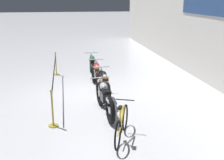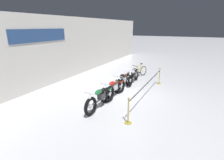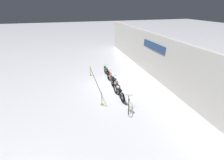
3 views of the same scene
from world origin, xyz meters
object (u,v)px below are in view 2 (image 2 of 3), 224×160
Objects in this scene: motorcycle_silver_3 at (133,76)px; motorcycle_black_2 at (123,81)px; bicycle at (139,72)px; stanchion_mid_left at (159,78)px; motorcycle_green_0 at (101,98)px; stanchion_far_left at (141,94)px; motorcycle_red_1 at (114,89)px.

motorcycle_black_2 is at bearing 172.49° from motorcycle_silver_3.
motorcycle_black_2 reaches higher than motorcycle_silver_3.
bicycle is 1.99m from stanchion_mid_left.
motorcycle_black_2 reaches higher than motorcycle_green_0.
motorcycle_silver_3 is at bearing 25.54° from stanchion_far_left.
motorcycle_black_2 is 1.06× the size of motorcycle_silver_3.
motorcycle_green_0 is at bearing 179.12° from motorcycle_silver_3.
motorcycle_green_0 is at bearing -178.80° from motorcycle_red_1.
stanchion_mid_left reaches higher than motorcycle_silver_3.
motorcycle_green_0 is 1.48× the size of bicycle.
motorcycle_red_1 reaches higher than bicycle.
motorcycle_green_0 reaches higher than motorcycle_red_1.
stanchion_mid_left reaches higher than motorcycle_green_0.
motorcycle_red_1 is at bearing 73.57° from stanchion_far_left.
motorcycle_green_0 is 0.44× the size of stanchion_far_left.
bicycle is 0.30× the size of stanchion_far_left.
motorcycle_silver_3 is 0.41× the size of stanchion_far_left.
motorcycle_black_2 is (1.41, 0.08, 0.01)m from motorcycle_red_1.
bicycle is 5.14m from stanchion_far_left.
motorcycle_green_0 is at bearing 119.33° from stanchion_far_left.
stanchion_mid_left is at bearing -41.31° from motorcycle_black_2.
motorcycle_red_1 is at bearing 1.20° from motorcycle_green_0.
motorcycle_silver_3 is at bearing -174.03° from bicycle.
stanchion_mid_left is (4.71, -1.59, -0.13)m from motorcycle_green_0.
motorcycle_silver_3 is (1.30, -0.17, -0.00)m from motorcycle_black_2.
motorcycle_green_0 is at bearing -177.76° from motorcycle_black_2.
motorcycle_black_2 is 2.24× the size of stanchion_mid_left.
motorcycle_silver_3 is at bearing -0.88° from motorcycle_green_0.
motorcycle_black_2 reaches higher than motorcycle_red_1.
bicycle is at bearing 58.78° from stanchion_mid_left.
motorcycle_red_1 is (1.37, 0.03, -0.01)m from motorcycle_green_0.
stanchion_far_left is at bearing -138.08° from motorcycle_black_2.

